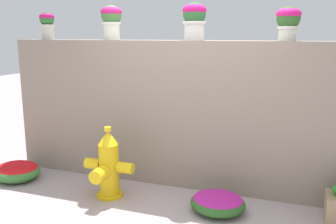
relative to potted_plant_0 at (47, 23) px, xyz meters
name	(u,v)px	position (x,y,z in m)	size (l,w,h in m)	color
ground_plane	(163,218)	(2.15, -1.08, -2.09)	(24.00, 24.00, 0.00)	#A69496
stone_wall	(191,114)	(2.15, -0.04, -1.16)	(4.97, 0.41, 1.86)	gray
potted_plant_0	(47,23)	(0.00, 0.00, 0.00)	(0.21, 0.21, 0.38)	silver
potted_plant_1	(111,19)	(1.06, -0.07, 0.04)	(0.28, 0.28, 0.44)	silver
potted_plant_2	(194,18)	(2.17, -0.01, 0.04)	(0.29, 0.29, 0.45)	beige
potted_plant_3	(288,20)	(3.27, -0.06, 0.00)	(0.27, 0.27, 0.38)	beige
fire_hydrant	(108,166)	(1.35, -0.79, -1.70)	(0.62, 0.49, 0.87)	yellow
flower_bush_left	(218,202)	(2.67, -0.74, -1.98)	(0.61, 0.55, 0.22)	#2A5822
flower_bush_right	(17,171)	(-0.09, -0.74, -1.96)	(0.63, 0.57, 0.24)	#3B7735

